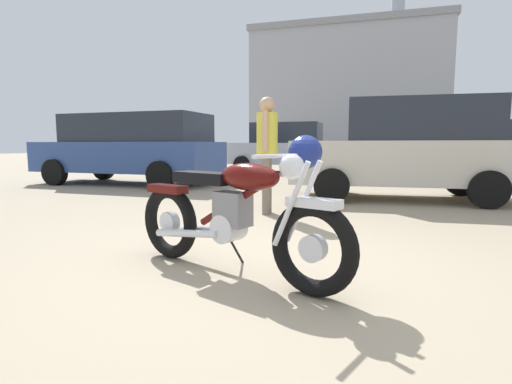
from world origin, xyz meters
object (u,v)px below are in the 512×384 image
blue_hatchback_right (407,149)px  bystander (267,143)px  silver_sedan_mid (507,150)px  red_hatchback_near (131,147)px  vintage_motorcycle (238,211)px  dark_sedan_left (282,147)px

blue_hatchback_right → bystander: bearing=44.1°
silver_sedan_mid → blue_hatchback_right: blue_hatchback_right is taller
silver_sedan_mid → bystander: bearing=-115.0°
red_hatchback_near → vintage_motorcycle: bearing=131.8°
vintage_motorcycle → blue_hatchback_right: (1.51, 4.89, 0.43)m
red_hatchback_near → blue_hatchback_right: blue_hatchback_right is taller
dark_sedan_left → blue_hatchback_right: same height
vintage_motorcycle → dark_sedan_left: dark_sedan_left is taller
dark_sedan_left → bystander: bearing=101.9°
dark_sedan_left → silver_sedan_mid: size_ratio=0.88×
bystander → red_hatchback_near: 5.50m
dark_sedan_left → red_hatchback_near: size_ratio=0.82×
bystander → blue_hatchback_right: size_ratio=0.42×
red_hatchback_near → blue_hatchback_right: (6.46, -1.05, -0.02)m
bystander → red_hatchback_near: size_ratio=0.35×
red_hatchback_near → blue_hatchback_right: 6.54m
silver_sedan_mid → red_hatchback_near: (-9.50, -4.27, 0.10)m
bystander → vintage_motorcycle: bearing=-86.9°
silver_sedan_mid → blue_hatchback_right: (-3.04, -5.32, 0.08)m
bystander → dark_sedan_left: dark_sedan_left is taller
silver_sedan_mid → red_hatchback_near: 10.42m
silver_sedan_mid → blue_hatchback_right: 6.13m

